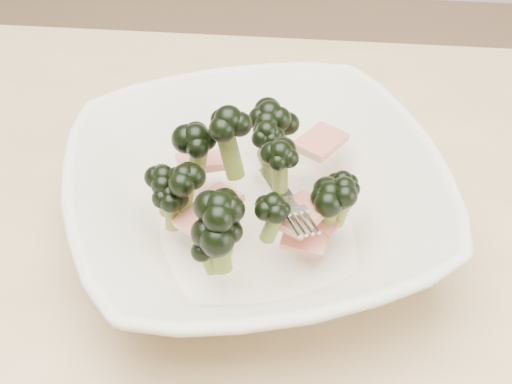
# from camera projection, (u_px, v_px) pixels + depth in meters

# --- Properties ---
(dining_table) EXTENTS (1.20, 0.80, 0.75)m
(dining_table) POSITION_uv_depth(u_px,v_px,m) (127.00, 347.00, 0.66)
(dining_table) COLOR tan
(dining_table) RESTS_ON ground
(broccoli_dish) EXTENTS (0.40, 0.40, 0.13)m
(broccoli_dish) POSITION_uv_depth(u_px,v_px,m) (255.00, 200.00, 0.60)
(broccoli_dish) COLOR beige
(broccoli_dish) RESTS_ON dining_table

